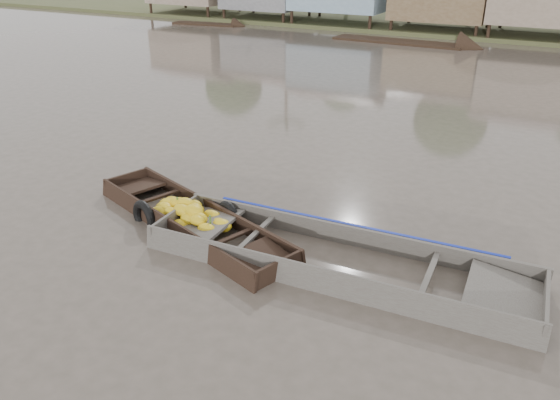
% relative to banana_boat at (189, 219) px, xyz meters
% --- Properties ---
extents(ground, '(120.00, 120.00, 0.00)m').
position_rel_banana_boat_xyz_m(ground, '(1.97, -0.51, -0.15)').
color(ground, '#4B4339').
rests_on(ground, ground).
extents(banana_boat, '(5.52, 2.96, 0.77)m').
position_rel_banana_boat_xyz_m(banana_boat, '(0.00, 0.00, 0.00)').
color(banana_boat, black).
rests_on(banana_boat, ground).
extents(viewer_boat, '(7.11, 2.22, 0.57)m').
position_rel_banana_boat_xyz_m(viewer_boat, '(3.32, -0.02, -0.10)').
color(viewer_boat, '#443E3A').
rests_on(viewer_boat, ground).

